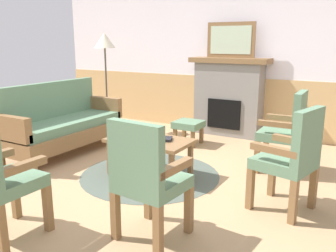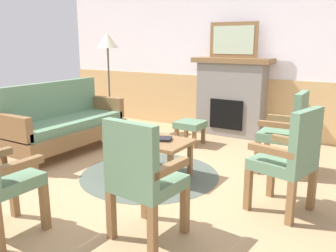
{
  "view_description": "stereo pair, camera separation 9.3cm",
  "coord_description": "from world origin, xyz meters",
  "views": [
    {
      "loc": [
        2.11,
        -3.26,
        1.54
      ],
      "look_at": [
        0.0,
        0.35,
        0.55
      ],
      "focal_mm": 38.34,
      "sensor_mm": 36.0,
      "label": 1
    },
    {
      "loc": [
        2.19,
        -3.21,
        1.54
      ],
      "look_at": [
        0.0,
        0.35,
        0.55
      ],
      "focal_mm": 38.34,
      "sensor_mm": 36.0,
      "label": 2
    }
  ],
  "objects": [
    {
      "name": "coffee_table",
      "position": [
        -0.09,
        0.08,
        0.39
      ],
      "size": [
        0.96,
        0.56,
        0.44
      ],
      "color": "brown",
      "rests_on": "ground_plane"
    },
    {
      "name": "wall_back",
      "position": [
        0.0,
        2.6,
        1.31
      ],
      "size": [
        7.2,
        0.14,
        2.7
      ],
      "color": "white",
      "rests_on": "ground_plane"
    },
    {
      "name": "fireplace",
      "position": [
        0.0,
        2.35,
        0.65
      ],
      "size": [
        1.3,
        0.44,
        1.28
      ],
      "color": "gray",
      "rests_on": "ground_plane"
    },
    {
      "name": "armchair_near_fireplace",
      "position": [
        1.52,
        -0.04,
        0.54
      ],
      "size": [
        0.58,
        0.58,
        0.98
      ],
      "color": "brown",
      "rests_on": "ground_plane"
    },
    {
      "name": "framed_picture",
      "position": [
        0.0,
        2.35,
        1.56
      ],
      "size": [
        0.8,
        0.04,
        0.56
      ],
      "color": "brown",
      "rests_on": "fireplace"
    },
    {
      "name": "armchair_front_center",
      "position": [
        0.66,
        -1.11,
        0.54
      ],
      "size": [
        0.52,
        0.52,
        0.98
      ],
      "color": "brown",
      "rests_on": "ground_plane"
    },
    {
      "name": "couch",
      "position": [
        -1.63,
        0.22,
        0.4
      ],
      "size": [
        0.7,
        1.8,
        0.98
      ],
      "color": "brown",
      "rests_on": "ground_plane"
    },
    {
      "name": "round_rug",
      "position": [
        -0.09,
        0.08,
        0.0
      ],
      "size": [
        1.63,
        1.63,
        0.01
      ],
      "primitive_type": "cylinder",
      "color": "#4C564C",
      "rests_on": "ground_plane"
    },
    {
      "name": "floor_lamp_by_couch",
      "position": [
        -1.9,
        1.51,
        1.45
      ],
      "size": [
        0.36,
        0.36,
        1.68
      ],
      "color": "#332D28",
      "rests_on": "ground_plane"
    },
    {
      "name": "armchair_by_window_left",
      "position": [
        1.25,
        1.0,
        0.54
      ],
      "size": [
        0.49,
        0.49,
        0.98
      ],
      "color": "brown",
      "rests_on": "ground_plane"
    },
    {
      "name": "ground_plane",
      "position": [
        0.0,
        0.0,
        0.0
      ],
      "size": [
        14.0,
        14.0,
        0.0
      ],
      "primitive_type": "plane",
      "color": "tan"
    },
    {
      "name": "footstool",
      "position": [
        -0.3,
        1.48,
        0.28
      ],
      "size": [
        0.4,
        0.4,
        0.36
      ],
      "color": "brown",
      "rests_on": "ground_plane"
    },
    {
      "name": "book_on_table",
      "position": [
        0.07,
        0.11,
        0.46
      ],
      "size": [
        0.26,
        0.24,
        0.03
      ],
      "primitive_type": "cube",
      "rotation": [
        0.0,
        0.0,
        0.4
      ],
      "color": "black",
      "rests_on": "coffee_table"
    }
  ]
}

